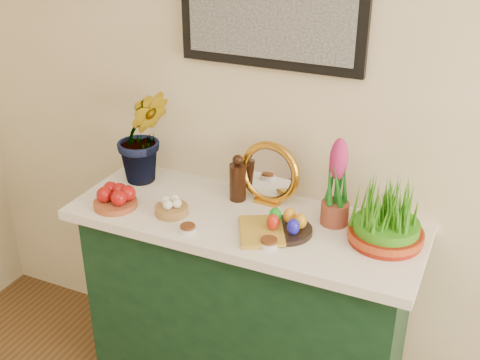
% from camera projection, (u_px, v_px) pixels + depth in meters
% --- Properties ---
extents(sideboard, '(1.30, 0.45, 0.85)m').
position_uv_depth(sideboard, '(245.00, 310.00, 2.58)').
color(sideboard, '#14371E').
rests_on(sideboard, ground).
extents(tablecloth, '(1.40, 0.55, 0.04)m').
position_uv_depth(tablecloth, '(245.00, 220.00, 2.38)').
color(tablecloth, white).
rests_on(tablecloth, sideboard).
extents(hyacinth_green, '(0.36, 0.36, 0.56)m').
position_uv_depth(hyacinth_green, '(142.00, 121.00, 2.53)').
color(hyacinth_green, '#176518').
rests_on(hyacinth_green, tablecloth).
extents(apple_bowl, '(0.19, 0.19, 0.09)m').
position_uv_depth(apple_bowl, '(115.00, 198.00, 2.42)').
color(apple_bowl, '#9C4A28').
rests_on(apple_bowl, tablecloth).
extents(garlic_basket, '(0.14, 0.14, 0.07)m').
position_uv_depth(garlic_basket, '(171.00, 207.00, 2.37)').
color(garlic_basket, '#A67D43').
rests_on(garlic_basket, tablecloth).
extents(vinegar_cruet, '(0.07, 0.07, 0.20)m').
position_uv_depth(vinegar_cruet, '(238.00, 180.00, 2.45)').
color(vinegar_cruet, black).
rests_on(vinegar_cruet, tablecloth).
extents(mirror, '(0.27, 0.08, 0.26)m').
position_uv_depth(mirror, '(269.00, 174.00, 2.42)').
color(mirror, orange).
rests_on(mirror, tablecloth).
extents(book, '(0.23, 0.26, 0.03)m').
position_uv_depth(book, '(240.00, 231.00, 2.24)').
color(book, gold).
rests_on(book, tablecloth).
extents(spice_dish_left, '(0.07, 0.07, 0.03)m').
position_uv_depth(spice_dish_left, '(188.00, 229.00, 2.26)').
color(spice_dish_left, silver).
rests_on(spice_dish_left, tablecloth).
extents(spice_dish_right, '(0.07, 0.07, 0.03)m').
position_uv_depth(spice_dish_right, '(269.00, 243.00, 2.17)').
color(spice_dish_right, silver).
rests_on(spice_dish_right, tablecloth).
extents(egg_plate, '(0.25, 0.25, 0.08)m').
position_uv_depth(egg_plate, '(286.00, 225.00, 2.24)').
color(egg_plate, black).
rests_on(egg_plate, tablecloth).
extents(hyacinth_pink, '(0.11, 0.11, 0.35)m').
position_uv_depth(hyacinth_pink, '(337.00, 186.00, 2.25)').
color(hyacinth_pink, brown).
rests_on(hyacinth_pink, tablecloth).
extents(wheatgrass_sabzeh, '(0.28, 0.28, 0.23)m').
position_uv_depth(wheatgrass_sabzeh, '(387.00, 218.00, 2.16)').
color(wheatgrass_sabzeh, maroon).
rests_on(wheatgrass_sabzeh, tablecloth).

